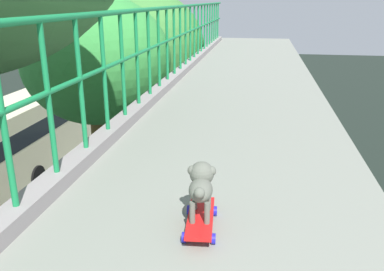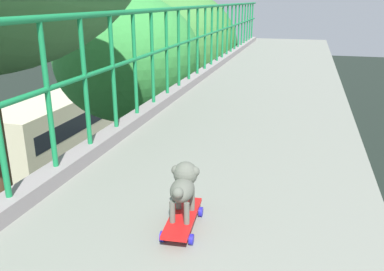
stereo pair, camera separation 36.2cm
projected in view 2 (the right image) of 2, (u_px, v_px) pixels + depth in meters
The scene contains 5 objects.
city_bus at pixel (84, 117), 19.80m from camera, with size 2.54×11.76×3.30m.
roadside_tree_far at pixel (128, 63), 10.71m from camera, with size 3.85×3.85×7.52m.
roadside_tree_farthest at pixel (179, 48), 14.49m from camera, with size 4.20×4.20×7.67m.
toy_skateboard at pixel (183, 218), 2.64m from camera, with size 0.24×0.54×0.09m.
small_dog at pixel (184, 183), 2.60m from camera, with size 0.19×0.37×0.34m.
Camera 2 is at (1.66, 1.02, 7.36)m, focal length 37.79 mm.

